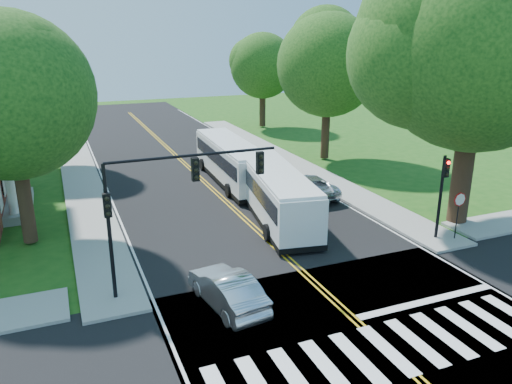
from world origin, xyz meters
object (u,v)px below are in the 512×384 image
bus_follow (231,161)px  dark_sedan (274,170)px  bus_lead (274,191)px  signal_ne (442,186)px  suv (307,186)px  signal_nw (167,192)px  hatchback (227,289)px

bus_follow → dark_sedan: size_ratio=2.66×
bus_lead → signal_ne: bearing=144.4°
dark_sedan → bus_follow: bearing=-1.5°
signal_ne → suv: 9.80m
signal_nw → bus_lead: bearing=40.5°
dark_sedan → signal_nw: bearing=58.8°
signal_nw → bus_follow: signal_nw is taller
hatchback → signal_ne: bearing=-178.5°
bus_follow → suv: size_ratio=2.22×
hatchback → suv: hatchback is taller
signal_ne → hatchback: bearing=-170.3°
signal_ne → dark_sedan: (-3.13, 13.86, -2.33)m
signal_ne → dark_sedan: bearing=102.7°
suv → hatchback: bearing=47.3°
bus_lead → bus_follow: bearing=-81.4°
signal_ne → signal_nw: bearing=-180.0°
bus_lead → hatchback: 10.44m
signal_nw → signal_ne: signal_nw is taller
bus_follow → suv: bearing=126.3°
signal_nw → bus_lead: signal_nw is taller
bus_lead → suv: size_ratio=2.25×
suv → dark_sedan: 4.75m
signal_ne → bus_lead: (-6.45, 6.48, -1.40)m
suv → dark_sedan: size_ratio=1.20×
bus_lead → dark_sedan: 8.14m
dark_sedan → signal_ne: bearing=109.7°
signal_nw → hatchback: signal_nw is taller
signal_nw → bus_lead: 10.39m
signal_ne → bus_follow: bearing=113.8°
signal_nw → hatchback: 4.53m
signal_nw → signal_ne: size_ratio=1.62×
signal_nw → bus_follow: 16.53m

